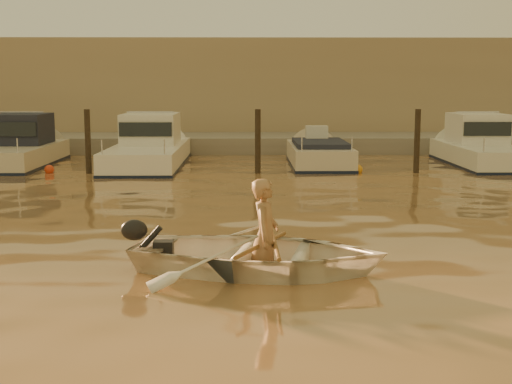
{
  "coord_description": "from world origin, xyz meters",
  "views": [
    {
      "loc": [
        -0.55,
        -8.43,
        2.78
      ],
      "look_at": [
        -0.37,
        4.9,
        0.75
      ],
      "focal_mm": 50.0,
      "sensor_mm": 36.0,
      "label": 1
    }
  ],
  "objects_px": {
    "moored_boat_4": "(481,147)",
    "dinghy": "(259,254)",
    "waterfront_building": "(258,92)",
    "moored_boat_3": "(319,159)",
    "person": "(265,236)",
    "moored_boat_2": "(149,147)",
    "moored_boat_1": "(18,147)"
  },
  "relations": [
    {
      "from": "moored_boat_4",
      "to": "waterfront_building",
      "type": "relative_size",
      "value": 0.14
    },
    {
      "from": "dinghy",
      "to": "moored_boat_4",
      "type": "bearing_deg",
      "value": -17.87
    },
    {
      "from": "dinghy",
      "to": "person",
      "type": "height_order",
      "value": "person"
    },
    {
      "from": "moored_boat_1",
      "to": "moored_boat_2",
      "type": "bearing_deg",
      "value": 0.0
    },
    {
      "from": "dinghy",
      "to": "moored_boat_3",
      "type": "xyz_separation_m",
      "value": [
        2.32,
        14.1,
        -0.05
      ]
    },
    {
      "from": "moored_boat_3",
      "to": "waterfront_building",
      "type": "xyz_separation_m",
      "value": [
        -1.95,
        11.0,
        2.17
      ]
    },
    {
      "from": "dinghy",
      "to": "moored_boat_3",
      "type": "bearing_deg",
      "value": 2.16
    },
    {
      "from": "person",
      "to": "waterfront_building",
      "type": "height_order",
      "value": "waterfront_building"
    },
    {
      "from": "moored_boat_3",
      "to": "moored_boat_4",
      "type": "height_order",
      "value": "moored_boat_4"
    },
    {
      "from": "moored_boat_4",
      "to": "moored_boat_3",
      "type": "bearing_deg",
      "value": 180.0
    },
    {
      "from": "moored_boat_4",
      "to": "person",
      "type": "bearing_deg",
      "value": -119.06
    },
    {
      "from": "moored_boat_1",
      "to": "moored_boat_3",
      "type": "bearing_deg",
      "value": 0.0
    },
    {
      "from": "person",
      "to": "waterfront_building",
      "type": "distance_m",
      "value": 25.18
    },
    {
      "from": "moored_boat_4",
      "to": "dinghy",
      "type": "bearing_deg",
      "value": -119.39
    },
    {
      "from": "moored_boat_2",
      "to": "moored_boat_4",
      "type": "height_order",
      "value": "same"
    },
    {
      "from": "person",
      "to": "moored_boat_1",
      "type": "distance_m",
      "value": 16.28
    },
    {
      "from": "moored_boat_3",
      "to": "moored_boat_4",
      "type": "bearing_deg",
      "value": 0.0
    },
    {
      "from": "moored_boat_1",
      "to": "moored_boat_3",
      "type": "xyz_separation_m",
      "value": [
        10.34,
        0.0,
        -0.4
      ]
    },
    {
      "from": "moored_boat_3",
      "to": "dinghy",
      "type": "bearing_deg",
      "value": -99.36
    },
    {
      "from": "moored_boat_4",
      "to": "moored_boat_2",
      "type": "bearing_deg",
      "value": 180.0
    },
    {
      "from": "moored_boat_2",
      "to": "moored_boat_3",
      "type": "relative_size",
      "value": 1.36
    },
    {
      "from": "dinghy",
      "to": "person",
      "type": "distance_m",
      "value": 0.3
    },
    {
      "from": "dinghy",
      "to": "waterfront_building",
      "type": "height_order",
      "value": "waterfront_building"
    },
    {
      "from": "dinghy",
      "to": "moored_boat_4",
      "type": "relative_size",
      "value": 0.58
    },
    {
      "from": "person",
      "to": "moored_boat_3",
      "type": "xyz_separation_m",
      "value": [
        2.23,
        14.12,
        -0.33
      ]
    },
    {
      "from": "moored_boat_3",
      "to": "moored_boat_2",
      "type": "bearing_deg",
      "value": 180.0
    },
    {
      "from": "moored_boat_4",
      "to": "moored_boat_1",
      "type": "bearing_deg",
      "value": 180.0
    },
    {
      "from": "waterfront_building",
      "to": "moored_boat_1",
      "type": "bearing_deg",
      "value": -127.35
    },
    {
      "from": "moored_boat_2",
      "to": "waterfront_building",
      "type": "xyz_separation_m",
      "value": [
        3.92,
        11.0,
        1.77
      ]
    },
    {
      "from": "moored_boat_1",
      "to": "waterfront_building",
      "type": "height_order",
      "value": "waterfront_building"
    },
    {
      "from": "moored_boat_1",
      "to": "moored_boat_2",
      "type": "distance_m",
      "value": 4.48
    },
    {
      "from": "moored_boat_2",
      "to": "waterfront_building",
      "type": "bearing_deg",
      "value": 70.4
    }
  ]
}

